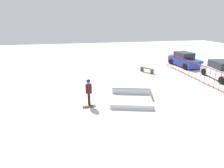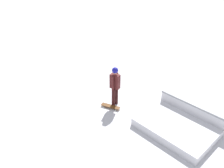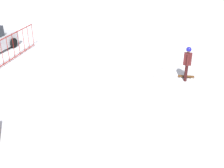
# 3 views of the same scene
# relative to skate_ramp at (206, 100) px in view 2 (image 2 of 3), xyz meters

# --- Properties ---
(ground_plane) EXTENTS (60.00, 60.00, 0.00)m
(ground_plane) POSITION_rel_skate_ramp_xyz_m (-1.16, 0.09, -0.32)
(ground_plane) COLOR silver
(skate_ramp) EXTENTS (5.92, 4.03, 0.74)m
(skate_ramp) POSITION_rel_skate_ramp_xyz_m (0.00, 0.00, 0.00)
(skate_ramp) COLOR silver
(skate_ramp) RESTS_ON ground
(skater) EXTENTS (0.44, 0.39, 1.73)m
(skater) POSITION_rel_skate_ramp_xyz_m (1.79, -3.29, 0.69)
(skater) COLOR black
(skater) RESTS_ON ground
(skateboard) EXTENTS (0.32, 0.81, 0.09)m
(skateboard) POSITION_rel_skate_ramp_xyz_m (2.08, -3.33, -0.24)
(skateboard) COLOR #593314
(skateboard) RESTS_ON ground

